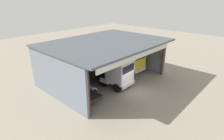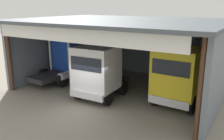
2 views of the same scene
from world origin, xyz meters
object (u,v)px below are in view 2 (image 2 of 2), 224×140
(tool_cart, at_px, (161,75))
(oil_drum, at_px, (161,73))
(truck_blue_right_bay, at_px, (69,56))
(truck_yellow_center_left_bay, at_px, (179,75))
(truck_white_yard_outside, at_px, (98,72))

(tool_cart, bearing_deg, oil_drum, 110.11)
(truck_blue_right_bay, height_order, tool_cart, truck_blue_right_bay)
(truck_yellow_center_left_bay, xyz_separation_m, oil_drum, (-2.83, 4.72, -1.42))
(truck_blue_right_bay, bearing_deg, truck_white_yard_outside, -23.36)
(truck_blue_right_bay, relative_size, truck_yellow_center_left_bay, 0.95)
(truck_white_yard_outside, distance_m, truck_yellow_center_left_bay, 5.02)
(truck_blue_right_bay, height_order, truck_white_yard_outside, truck_blue_right_bay)
(truck_white_yard_outside, bearing_deg, oil_drum, -109.50)
(truck_yellow_center_left_bay, distance_m, oil_drum, 5.68)
(truck_yellow_center_left_bay, xyz_separation_m, tool_cart, (-2.59, 4.07, -1.37))
(truck_yellow_center_left_bay, distance_m, tool_cart, 5.01)
(truck_yellow_center_left_bay, relative_size, tool_cart, 5.44)
(truck_yellow_center_left_bay, height_order, tool_cart, truck_yellow_center_left_bay)
(truck_white_yard_outside, distance_m, tool_cart, 6.34)
(truck_blue_right_bay, xyz_separation_m, oil_drum, (6.33, 4.24, -1.47))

